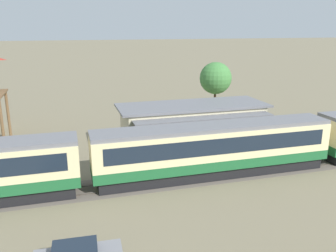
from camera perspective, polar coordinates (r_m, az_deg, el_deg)
The scene contains 5 objects.
ground_plane at distance 31.37m, azimuth 12.13°, elevation -6.65°, with size 600.00×600.00×0.00m, color #7A7056.
passenger_train at distance 28.88m, azimuth 7.92°, elevation -3.41°, with size 60.50×2.95×4.26m.
railway_track at distance 28.21m, azimuth -1.70°, elevation -8.89°, with size 108.04×3.60×0.04m.
station_building at distance 35.87m, azimuth 3.93°, elevation 0.19°, with size 14.89×6.87×4.27m.
yard_tree_2 at distance 46.85m, azimuth 7.64°, elevation 7.60°, with size 4.15×4.15×7.33m.
Camera 1 is at (-14.15, -25.41, 11.76)m, focal length 38.00 mm.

